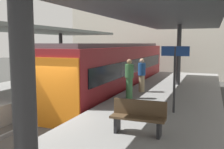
{
  "coord_description": "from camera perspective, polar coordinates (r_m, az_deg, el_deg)",
  "views": [
    {
      "loc": [
        5.54,
        -6.93,
        3.3
      ],
      "look_at": [
        0.16,
        6.84,
        1.51
      ],
      "focal_mm": 41.23,
      "sensor_mm": 36.0,
      "label": 1
    }
  ],
  "objects": [
    {
      "name": "platform_sign",
      "position": [
        8.65,
        13.78,
        2.24
      ],
      "size": [
        0.9,
        0.08,
        2.21
      ],
      "color": "#262628",
      "rests_on": "platform_right"
    },
    {
      "name": "ground_plane",
      "position": [
        9.47,
        -16.68,
        -13.78
      ],
      "size": [
        80.0,
        80.0,
        0.0
      ],
      "primitive_type": "plane",
      "color": "#383835"
    },
    {
      "name": "passenger_mid_platform",
      "position": [
        10.75,
        3.86,
        -0.79
      ],
      "size": [
        0.36,
        0.36,
        1.66
      ],
      "color": "#386B3D",
      "rests_on": "platform_right"
    },
    {
      "name": "station_building_backdrop",
      "position": [
        27.44,
        11.45,
        11.39
      ],
      "size": [
        18.0,
        6.0,
        11.0
      ],
      "primitive_type": "cube",
      "color": "beige",
      "rests_on": "ground_plane"
    },
    {
      "name": "track_ballast",
      "position": [
        9.43,
        -16.7,
        -13.22
      ],
      "size": [
        3.2,
        28.0,
        0.2
      ],
      "primitive_type": "cube",
      "color": "#423F3D",
      "rests_on": "ground_plane"
    },
    {
      "name": "rail_near_side",
      "position": [
        9.82,
        -20.12,
        -11.49
      ],
      "size": [
        0.08,
        28.0,
        0.14
      ],
      "primitive_type": "cube",
      "color": "slate",
      "rests_on": "track_ballast"
    },
    {
      "name": "rail_far_side",
      "position": [
        8.97,
        -13.01,
        -13.01
      ],
      "size": [
        0.08,
        28.0,
        0.14
      ],
      "primitive_type": "cube",
      "color": "slate",
      "rests_on": "track_ballast"
    },
    {
      "name": "passenger_near_bench",
      "position": [
        12.27,
        6.61,
        -0.03
      ],
      "size": [
        0.36,
        0.36,
        1.6
      ],
      "color": "#998460",
      "rests_on": "platform_right"
    },
    {
      "name": "canopy_right",
      "position": [
        8.57,
        9.75,
        13.77
      ],
      "size": [
        4.18,
        21.0,
        3.46
      ],
      "color": "#333335",
      "rests_on": "platform_right"
    },
    {
      "name": "platform_right",
      "position": [
        7.67,
        6.97,
        -14.53
      ],
      "size": [
        4.4,
        28.0,
        1.0
      ],
      "primitive_type": "cube",
      "color": "gray",
      "rests_on": "ground_plane"
    },
    {
      "name": "platform_bench",
      "position": [
        6.65,
        5.88,
        -9.13
      ],
      "size": [
        1.4,
        0.41,
        0.86
      ],
      "color": "black",
      "rests_on": "platform_right"
    },
    {
      "name": "commuter_train",
      "position": [
        15.88,
        0.8,
        1.24
      ],
      "size": [
        2.78,
        14.25,
        3.1
      ],
      "color": "maroon",
      "rests_on": "track_ballast"
    }
  ]
}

